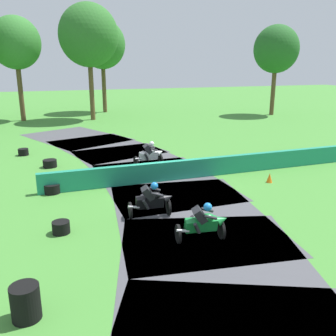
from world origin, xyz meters
TOP-DOWN VIEW (x-y plane):
  - ground_plane at (0.00, 0.00)m, footprint 120.00×120.00m
  - track_asphalt at (-1.17, -0.04)m, footprint 9.96×33.28m
  - safety_barrier at (4.99, 0.17)m, footprint 21.08×1.00m
  - motorcycle_lead_green at (-0.56, -6.30)m, footprint 1.70×0.89m
  - motorcycle_chase_black at (-1.56, -3.97)m, footprint 1.70×0.83m
  - motorcycle_trailing_white at (0.17, 2.63)m, footprint 1.68×0.88m
  - tire_stack_near at (-5.64, -8.43)m, footprint 0.63×0.63m
  - tire_stack_mid_a at (-4.74, -4.31)m, footprint 0.57×0.57m
  - tire_stack_mid_b at (-4.94, -0.22)m, footprint 0.67×0.67m
  - tire_stack_far at (-4.96, 4.06)m, footprint 0.72×0.72m
  - tire_stack_extra_a at (-6.43, 7.27)m, footprint 0.60×0.60m
  - traffic_cone at (4.71, -1.78)m, footprint 0.28×0.28m
  - tree_far_right at (1.26, 25.62)m, footprint 4.89×4.89m
  - tree_mid_rise at (17.65, 18.04)m, footprint 4.52×4.52m
  - tree_behind_barrier at (-0.71, 20.32)m, footprint 5.40×5.40m
  - tree_distant at (-7.09, 21.79)m, footprint 4.48×4.48m

SIDE VIEW (x-z plane):
  - ground_plane at x=0.00m, z-range 0.00..0.00m
  - track_asphalt at x=-1.17m, z-range 0.00..0.01m
  - tire_stack_mid_a at x=-4.74m, z-range 0.00..0.40m
  - tire_stack_mid_b at x=-4.94m, z-range 0.00..0.40m
  - tire_stack_far at x=-4.96m, z-range 0.00..0.40m
  - tire_stack_extra_a at x=-6.43m, z-range 0.00..0.40m
  - traffic_cone at x=4.71m, z-range 0.00..0.44m
  - tire_stack_near at x=-5.64m, z-range 0.00..0.80m
  - safety_barrier at x=4.99m, z-range 0.00..0.90m
  - motorcycle_lead_green at x=-0.56m, z-range -0.07..1.36m
  - motorcycle_chase_black at x=-1.56m, z-range -0.07..1.36m
  - motorcycle_trailing_white at x=0.17m, z-range -0.06..1.37m
  - tree_mid_rise at x=17.65m, z-range 2.08..11.08m
  - tree_distant at x=-7.09m, z-range 2.30..11.69m
  - tree_far_right at x=1.26m, z-range 2.27..12.01m
  - tree_behind_barrier at x=-0.71m, z-range 2.41..12.97m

